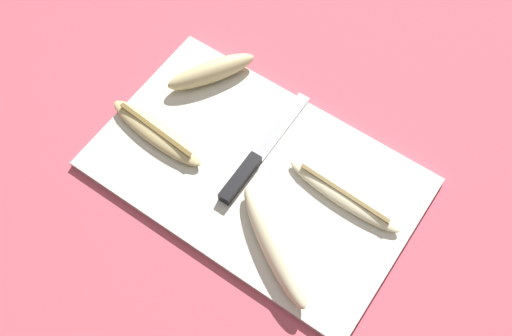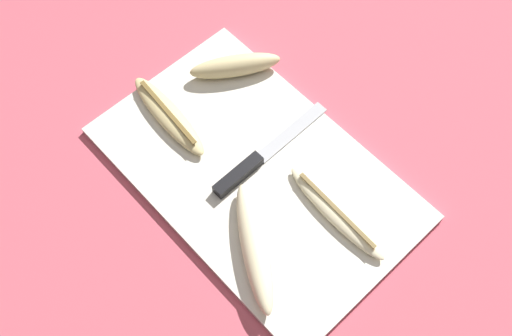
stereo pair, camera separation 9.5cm
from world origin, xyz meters
name	(u,v)px [view 1 (the left image)]	position (x,y,z in m)	size (l,w,h in m)	color
ground_plane	(256,174)	(0.00, 0.00, 0.00)	(4.00, 4.00, 0.00)	#C65160
cutting_board	(256,173)	(0.00, 0.00, 0.01)	(0.51, 0.32, 0.01)	silver
knife	(250,166)	(-0.01, 0.00, 0.02)	(0.02, 0.24, 0.02)	black
banana_bright_far	(344,195)	(0.14, 0.04, 0.02)	(0.20, 0.04, 0.02)	beige
banana_spotted_left	(156,133)	(-0.17, -0.04, 0.02)	(0.19, 0.06, 0.02)	#DBC684
banana_pale_long	(274,245)	(0.10, -0.09, 0.03)	(0.20, 0.14, 0.03)	beige
banana_mellow_near	(211,71)	(-0.17, 0.11, 0.03)	(0.12, 0.15, 0.04)	beige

